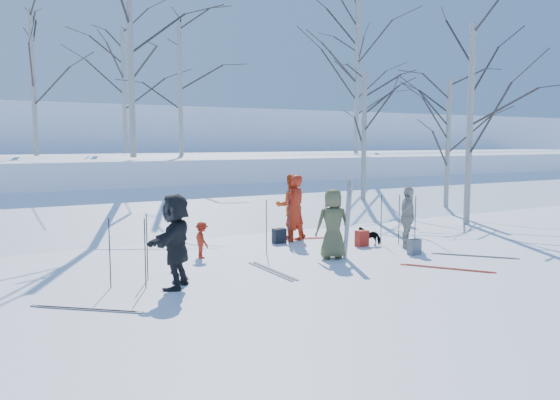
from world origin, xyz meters
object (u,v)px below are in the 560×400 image
dog (369,236)px  backpack_grey (414,247)px  skier_cream_east (408,217)px  skier_grey_west (176,241)px  skier_red_seated (202,240)px  skier_red_north (295,208)px  backpack_dark (279,236)px  skier_olive_center (333,224)px  backpack_red (362,238)px  skier_redor_behind (291,206)px

dog → backpack_grey: dog is taller
skier_cream_east → skier_grey_west: 6.58m
skier_red_seated → dog: size_ratio=1.51×
backpack_grey → dog: bearing=97.9°
skier_cream_east → backpack_grey: size_ratio=4.23×
skier_red_north → skier_grey_west: (-4.44, -3.07, -0.03)m
dog → backpack_dark: dog is taller
skier_olive_center → backpack_red: skier_olive_center is taller
skier_red_north → dog: bearing=111.0°
skier_red_north → skier_redor_behind: skier_red_north is taller
skier_cream_east → skier_grey_west: (-6.52, -0.82, 0.10)m
skier_cream_east → dog: bearing=99.2°
skier_olive_center → skier_red_north: (0.37, 2.38, 0.10)m
skier_redor_behind → backpack_red: 2.36m
skier_olive_center → skier_redor_behind: (0.55, 2.91, 0.09)m
skier_red_north → dog: (1.45, -1.49, -0.68)m
skier_red_seated → skier_cream_east: 5.35m
skier_cream_east → skier_red_north: bearing=101.8°
skier_grey_west → backpack_dark: (3.92, 3.03, -0.70)m
skier_redor_behind → backpack_red: skier_redor_behind is taller
skier_red_north → skier_grey_west: size_ratio=1.03×
skier_redor_behind → skier_red_seated: (-3.24, -1.35, -0.48)m
skier_red_seated → backpack_red: (4.24, -0.67, -0.23)m
skier_red_seated → skier_cream_east: bearing=-107.3°
skier_red_seated → backpack_red: 4.30m
skier_olive_center → skier_cream_east: (2.45, 0.14, -0.03)m
skier_redor_behind → backpack_grey: bearing=131.6°
skier_grey_west → backpack_red: skier_grey_west is taller
skier_olive_center → skier_cream_east: bearing=-160.5°
backpack_red → dog: bearing=0.3°
skier_olive_center → skier_red_seated: size_ratio=1.90×
skier_grey_west → backpack_red: (5.63, 1.58, -0.69)m
skier_redor_behind → skier_grey_west: (-4.62, -3.59, -0.02)m
backpack_red → backpack_dark: backpack_red is taller
backpack_red → skier_red_north: bearing=128.7°
skier_redor_behind → skier_cream_east: bearing=143.4°
skier_redor_behind → skier_grey_west: bearing=56.8°
skier_red_seated → backpack_dark: size_ratio=2.19×
skier_cream_east → dog: size_ratio=2.77×
skier_cream_east → backpack_grey: (-0.44, -0.73, -0.61)m
skier_red_north → skier_cream_east: size_ratio=1.15×
backpack_red → skier_red_seated: bearing=171.1°
skier_olive_center → skier_red_north: size_ratio=0.90×
skier_redor_behind → skier_cream_east: size_ratio=1.14×
skier_olive_center → backpack_grey: bearing=179.8°
skier_redor_behind → skier_red_seated: bearing=41.5°
skier_red_seated → skier_cream_east: (5.14, -1.42, 0.37)m
skier_red_north → skier_cream_east: (2.09, -2.25, -0.12)m
skier_grey_west → skier_olive_center: bearing=136.9°
skier_red_north → backpack_grey: skier_red_north is taller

